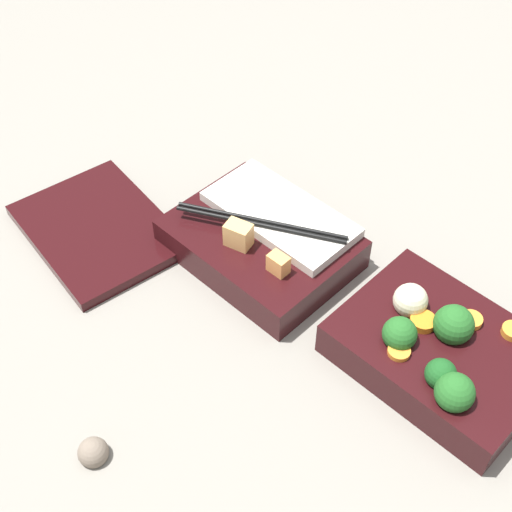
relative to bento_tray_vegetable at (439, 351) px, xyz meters
The scene contains 5 objects.
ground_plane 0.11m from the bento_tray_vegetable, ahead, with size 3.00×3.00×0.00m, color gray.
bento_tray_vegetable is the anchor object (origin of this frame).
bento_tray_rice 0.24m from the bento_tray_vegetable, ahead, with size 0.21×0.16×0.07m.
bento_lid 0.43m from the bento_tray_vegetable, 17.22° to the left, with size 0.20×0.15×0.01m, color black.
pebble_0 0.36m from the bento_tray_vegetable, 61.43° to the left, with size 0.03×0.03×0.03m, color #7A6B5B.
Camera 1 is at (-0.28, 0.44, 0.63)m, focal length 50.00 mm.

